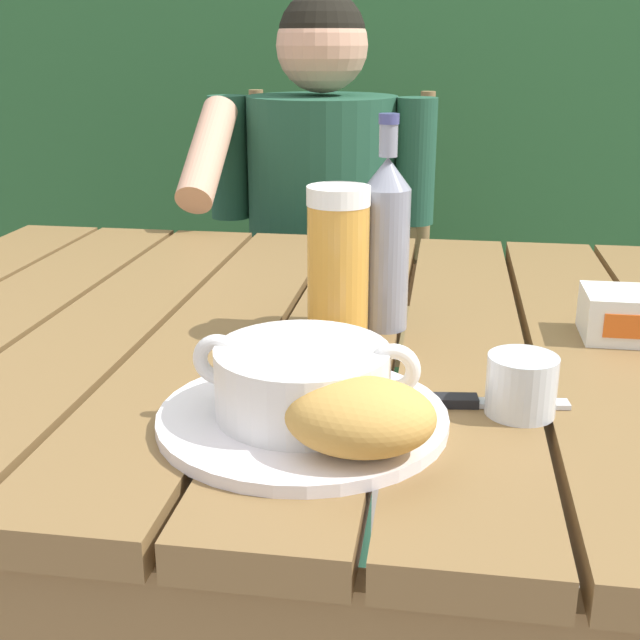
{
  "coord_description": "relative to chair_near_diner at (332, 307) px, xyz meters",
  "views": [
    {
      "loc": [
        0.12,
        -0.99,
        1.1
      ],
      "look_at": [
        0.0,
        -0.19,
        0.82
      ],
      "focal_mm": 46.38,
      "sensor_mm": 36.0,
      "label": 1
    }
  ],
  "objects": [
    {
      "name": "butter_tub",
      "position": [
        0.5,
        -0.93,
        0.31
      ],
      "size": [
        0.12,
        0.09,
        0.06
      ],
      "color": "white",
      "rests_on": "dining_table"
    },
    {
      "name": "serving_plate",
      "position": [
        0.15,
        -1.23,
        0.29
      ],
      "size": [
        0.27,
        0.27,
        0.01
      ],
      "color": "white",
      "rests_on": "dining_table"
    },
    {
      "name": "person_eating",
      "position": [
        -0.0,
        -0.2,
        0.23
      ],
      "size": [
        0.48,
        0.47,
        1.2
      ],
      "color": "#204C36",
      "rests_on": "ground_plane"
    },
    {
      "name": "water_glass_small",
      "position": [
        0.35,
        -1.17,
        0.31
      ],
      "size": [
        0.07,
        0.07,
        0.06
      ],
      "color": "silver",
      "rests_on": "dining_table"
    },
    {
      "name": "table_knife",
      "position": [
        0.31,
        -1.16,
        0.29
      ],
      "size": [
        0.15,
        0.04,
        0.01
      ],
      "color": "silver",
      "rests_on": "dining_table"
    },
    {
      "name": "beer_glass",
      "position": [
        0.15,
        -0.98,
        0.37
      ],
      "size": [
        0.08,
        0.08,
        0.18
      ],
      "color": "gold",
      "rests_on": "dining_table"
    },
    {
      "name": "beer_bottle",
      "position": [
        0.2,
        -0.94,
        0.39
      ],
      "size": [
        0.06,
        0.06,
        0.26
      ],
      "color": "gray",
      "rests_on": "dining_table"
    },
    {
      "name": "dining_table",
      "position": [
        0.14,
        -0.94,
        0.2
      ],
      "size": [
        1.37,
        1.0,
        0.75
      ],
      "color": "brown",
      "rests_on": "ground_plane"
    },
    {
      "name": "hedge_backdrop",
      "position": [
        -0.02,
        0.96,
        0.73
      ],
      "size": [
        3.21,
        0.89,
        2.42
      ],
      "color": "#2A5D30",
      "rests_on": "ground_plane"
    },
    {
      "name": "bread_roll",
      "position": [
        0.21,
        -1.3,
        0.33
      ],
      "size": [
        0.13,
        0.1,
        0.06
      ],
      "color": "gold",
      "rests_on": "serving_plate"
    },
    {
      "name": "chair_near_diner",
      "position": [
        0.0,
        0.0,
        0.0
      ],
      "size": [
        0.46,
        0.44,
        0.98
      ],
      "color": "olive",
      "rests_on": "ground_plane"
    },
    {
      "name": "soup_bowl",
      "position": [
        0.15,
        -1.23,
        0.33
      ],
      "size": [
        0.21,
        0.16,
        0.07
      ],
      "color": "white",
      "rests_on": "serving_plate"
    }
  ]
}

